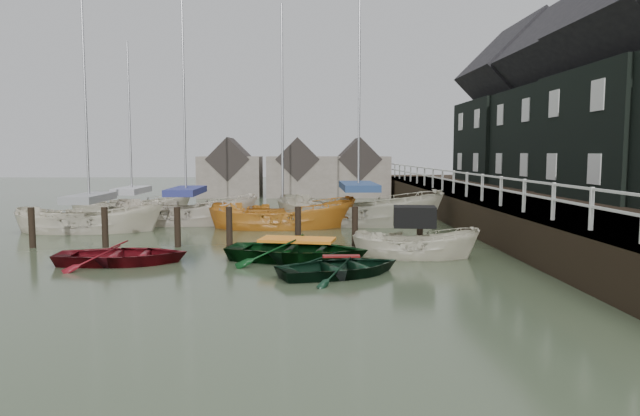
{
  "coord_description": "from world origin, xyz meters",
  "views": [
    {
      "loc": [
        1.37,
        -16.82,
        3.28
      ],
      "look_at": [
        1.96,
        2.51,
        1.4
      ],
      "focal_mm": 32.0,
      "sensor_mm": 36.0,
      "label": 1
    }
  ],
  "objects_px": {
    "rowboat_green": "(297,261)",
    "motorboat": "(415,254)",
    "sailboat_a": "(90,230)",
    "rowboat_red": "(123,264)",
    "sailboat_c": "(283,227)",
    "sailboat_d": "(358,223)",
    "sailboat_e": "(133,216)",
    "sailboat_b": "(187,223)",
    "rowboat_dkgreen": "(341,275)"
  },
  "relations": [
    {
      "from": "rowboat_green",
      "to": "sailboat_e",
      "type": "bearing_deg",
      "value": 47.79
    },
    {
      "from": "motorboat",
      "to": "rowboat_dkgreen",
      "type": "bearing_deg",
      "value": 143.45
    },
    {
      "from": "rowboat_red",
      "to": "rowboat_green",
      "type": "height_order",
      "value": "rowboat_green"
    },
    {
      "from": "rowboat_red",
      "to": "sailboat_b",
      "type": "bearing_deg",
      "value": -3.76
    },
    {
      "from": "motorboat",
      "to": "sailboat_a",
      "type": "relative_size",
      "value": 0.35
    },
    {
      "from": "sailboat_c",
      "to": "rowboat_green",
      "type": "bearing_deg",
      "value": -176.3
    },
    {
      "from": "rowboat_green",
      "to": "motorboat",
      "type": "distance_m",
      "value": 3.71
    },
    {
      "from": "sailboat_b",
      "to": "sailboat_e",
      "type": "height_order",
      "value": "sailboat_b"
    },
    {
      "from": "rowboat_dkgreen",
      "to": "sailboat_c",
      "type": "distance_m",
      "value": 10.02
    },
    {
      "from": "rowboat_dkgreen",
      "to": "motorboat",
      "type": "xyz_separation_m",
      "value": [
        2.5,
        2.52,
        0.11
      ]
    },
    {
      "from": "sailboat_c",
      "to": "rowboat_dkgreen",
      "type": "bearing_deg",
      "value": -170.58
    },
    {
      "from": "rowboat_green",
      "to": "sailboat_a",
      "type": "relative_size",
      "value": 0.36
    },
    {
      "from": "sailboat_a",
      "to": "rowboat_green",
      "type": "bearing_deg",
      "value": -129.87
    },
    {
      "from": "sailboat_d",
      "to": "sailboat_e",
      "type": "height_order",
      "value": "sailboat_d"
    },
    {
      "from": "sailboat_c",
      "to": "sailboat_d",
      "type": "distance_m",
      "value": 3.58
    },
    {
      "from": "sailboat_b",
      "to": "sailboat_c",
      "type": "bearing_deg",
      "value": -104.77
    },
    {
      "from": "sailboat_b",
      "to": "sailboat_c",
      "type": "xyz_separation_m",
      "value": [
        4.5,
        -1.45,
        -0.05
      ]
    },
    {
      "from": "rowboat_red",
      "to": "rowboat_green",
      "type": "distance_m",
      "value": 5.2
    },
    {
      "from": "sailboat_c",
      "to": "sailboat_e",
      "type": "relative_size",
      "value": 1.09
    },
    {
      "from": "rowboat_green",
      "to": "motorboat",
      "type": "bearing_deg",
      "value": -71.37
    },
    {
      "from": "motorboat",
      "to": "sailboat_b",
      "type": "distance_m",
      "value": 12.49
    },
    {
      "from": "rowboat_dkgreen",
      "to": "sailboat_d",
      "type": "height_order",
      "value": "sailboat_d"
    },
    {
      "from": "sailboat_a",
      "to": "sailboat_e",
      "type": "relative_size",
      "value": 1.21
    },
    {
      "from": "motorboat",
      "to": "sailboat_c",
      "type": "distance_m",
      "value": 8.53
    },
    {
      "from": "sailboat_a",
      "to": "sailboat_c",
      "type": "xyz_separation_m",
      "value": [
        8.0,
        1.01,
        -0.06
      ]
    },
    {
      "from": "motorboat",
      "to": "sailboat_b",
      "type": "xyz_separation_m",
      "value": [
        -8.89,
        8.76,
        -0.05
      ]
    },
    {
      "from": "motorboat",
      "to": "sailboat_e",
      "type": "relative_size",
      "value": 0.42
    },
    {
      "from": "motorboat",
      "to": "sailboat_e",
      "type": "distance_m",
      "value": 16.8
    },
    {
      "from": "rowboat_green",
      "to": "sailboat_e",
      "type": "relative_size",
      "value": 0.44
    },
    {
      "from": "sailboat_b",
      "to": "rowboat_red",
      "type": "bearing_deg",
      "value": -176.79
    },
    {
      "from": "rowboat_dkgreen",
      "to": "sailboat_e",
      "type": "height_order",
      "value": "sailboat_e"
    },
    {
      "from": "sailboat_d",
      "to": "sailboat_e",
      "type": "relative_size",
      "value": 1.16
    },
    {
      "from": "rowboat_red",
      "to": "sailboat_e",
      "type": "distance_m",
      "value": 12.71
    },
    {
      "from": "sailboat_b",
      "to": "sailboat_c",
      "type": "distance_m",
      "value": 4.73
    },
    {
      "from": "sailboat_a",
      "to": "rowboat_red",
      "type": "bearing_deg",
      "value": -155.66
    },
    {
      "from": "rowboat_red",
      "to": "sailboat_d",
      "type": "bearing_deg",
      "value": -44.88
    },
    {
      "from": "rowboat_dkgreen",
      "to": "sailboat_a",
      "type": "xyz_separation_m",
      "value": [
        -9.9,
        8.83,
        0.07
      ]
    },
    {
      "from": "sailboat_b",
      "to": "sailboat_e",
      "type": "xyz_separation_m",
      "value": [
        -3.3,
        2.79,
        0.0
      ]
    },
    {
      "from": "sailboat_a",
      "to": "sailboat_c",
      "type": "height_order",
      "value": "sailboat_a"
    },
    {
      "from": "sailboat_c",
      "to": "sailboat_d",
      "type": "height_order",
      "value": "sailboat_d"
    },
    {
      "from": "rowboat_red",
      "to": "rowboat_dkgreen",
      "type": "distance_m",
      "value": 6.64
    },
    {
      "from": "rowboat_green",
      "to": "rowboat_dkgreen",
      "type": "xyz_separation_m",
      "value": [
        1.19,
        -2.12,
        0.0
      ]
    },
    {
      "from": "rowboat_dkgreen",
      "to": "sailboat_a",
      "type": "height_order",
      "value": "sailboat_a"
    },
    {
      "from": "motorboat",
      "to": "sailboat_c",
      "type": "height_order",
      "value": "sailboat_c"
    },
    {
      "from": "rowboat_dkgreen",
      "to": "sailboat_b",
      "type": "xyz_separation_m",
      "value": [
        -6.4,
        11.29,
        0.06
      ]
    },
    {
      "from": "rowboat_green",
      "to": "rowboat_red",
      "type": "bearing_deg",
      "value": 105.79
    },
    {
      "from": "sailboat_d",
      "to": "rowboat_red",
      "type": "bearing_deg",
      "value": 152.56
    },
    {
      "from": "rowboat_green",
      "to": "sailboat_b",
      "type": "height_order",
      "value": "sailboat_b"
    },
    {
      "from": "rowboat_red",
      "to": "sailboat_d",
      "type": "height_order",
      "value": "sailboat_d"
    },
    {
      "from": "rowboat_red",
      "to": "motorboat",
      "type": "xyz_separation_m",
      "value": [
        8.88,
        0.71,
        0.11
      ]
    }
  ]
}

